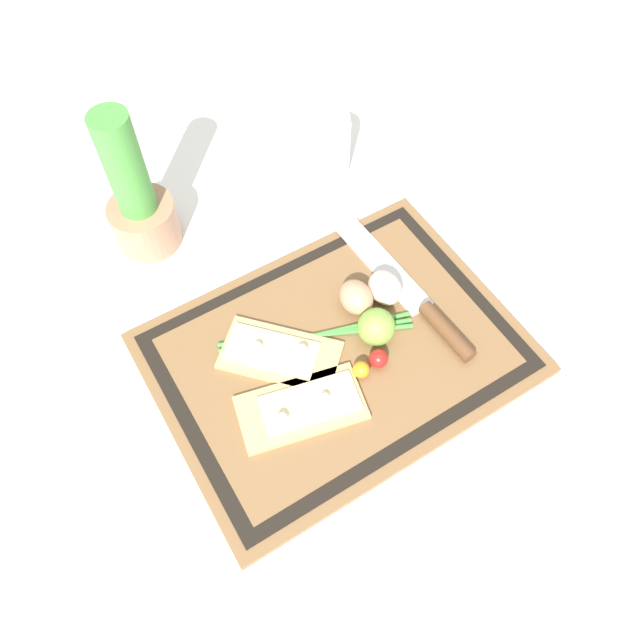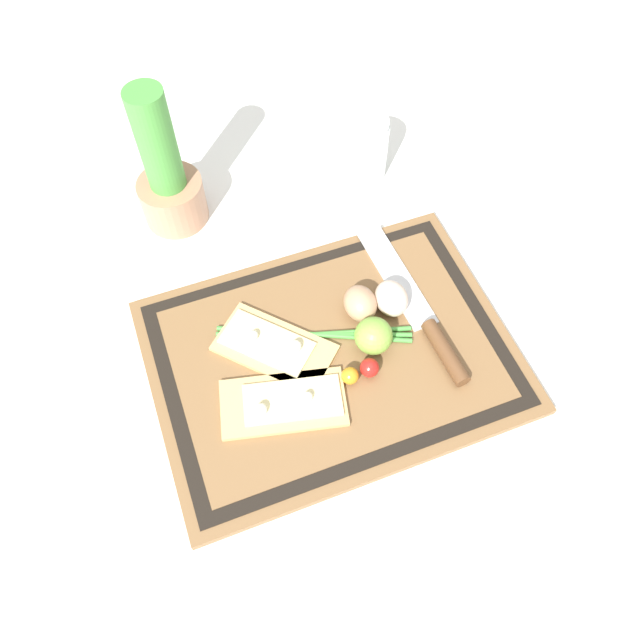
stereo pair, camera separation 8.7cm
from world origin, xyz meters
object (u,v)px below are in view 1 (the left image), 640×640
object	(u,v)px
pizza_slice_near	(303,407)
cherry_tomato_red	(378,359)
herb_pot	(138,203)
egg_brown	(356,297)
knife	(425,309)
egg_pink	(385,288)
pizza_slice_far	(279,354)
lime	(376,327)
sauce_jar	(329,148)
cherry_tomato_yellow	(361,370)

from	to	relation	value
pizza_slice_near	cherry_tomato_red	world-z (taller)	cherry_tomato_red
cherry_tomato_red	herb_pot	size ratio (longest dim) A/B	0.11
herb_pot	egg_brown	bearing A→B (deg)	-54.85
pizza_slice_near	herb_pot	distance (m)	0.39
knife	egg_pink	distance (m)	0.06
pizza_slice_near	knife	world-z (taller)	pizza_slice_near
egg_pink	herb_pot	world-z (taller)	herb_pot
pizza_slice_far	lime	size ratio (longest dim) A/B	3.32
knife	egg_pink	xyz separation A→B (m)	(-0.04, 0.05, 0.02)
lime	herb_pot	bearing A→B (deg)	119.84
pizza_slice_near	pizza_slice_far	bearing A→B (deg)	82.01
egg_brown	sauce_jar	distance (m)	0.29
cherry_tomato_red	cherry_tomato_yellow	xyz separation A→B (m)	(-0.03, -0.00, -0.00)
egg_brown	herb_pot	world-z (taller)	herb_pot
pizza_slice_near	herb_pot	bearing A→B (deg)	97.98
egg_pink	cherry_tomato_yellow	xyz separation A→B (m)	(-0.10, -0.09, -0.01)
knife	egg_pink	world-z (taller)	egg_pink
pizza_slice_far	cherry_tomato_yellow	world-z (taller)	same
pizza_slice_far	knife	xyz separation A→B (m)	(0.21, -0.05, 0.00)
pizza_slice_far	egg_brown	bearing A→B (deg)	5.57
knife	cherry_tomato_yellow	size ratio (longest dim) A/B	12.32
cherry_tomato_yellow	herb_pot	distance (m)	0.41
egg_brown	cherry_tomato_yellow	world-z (taller)	egg_brown
knife	herb_pot	distance (m)	0.45
pizza_slice_near	cherry_tomato_red	distance (m)	0.12
pizza_slice_far	knife	bearing A→B (deg)	-12.36
pizza_slice_far	egg_brown	distance (m)	0.14
egg_pink	cherry_tomato_yellow	world-z (taller)	egg_pink
cherry_tomato_red	sauce_jar	xyz separation A→B (m)	(0.14, 0.36, 0.02)
knife	pizza_slice_far	bearing A→B (deg)	167.64
knife	egg_brown	distance (m)	0.10
egg_pink	herb_pot	distance (m)	0.38
knife	egg_brown	bearing A→B (deg)	142.96
cherry_tomato_yellow	herb_pot	world-z (taller)	herb_pot
pizza_slice_near	sauce_jar	distance (m)	0.45
herb_pot	sauce_jar	xyz separation A→B (m)	(0.32, -0.02, -0.04)
pizza_slice_near	lime	distance (m)	0.15
pizza_slice_near	herb_pot	world-z (taller)	herb_pot
pizza_slice_near	egg_pink	xyz separation A→B (m)	(0.19, 0.09, 0.02)
pizza_slice_far	egg_pink	size ratio (longest dim) A/B	3.13
egg_pink	lime	world-z (taller)	lime
pizza_slice_near	herb_pot	size ratio (longest dim) A/B	0.74
pizza_slice_near	sauce_jar	bearing A→B (deg)	53.81
lime	cherry_tomato_red	distance (m)	0.04
egg_brown	herb_pot	bearing A→B (deg)	125.15
herb_pot	sauce_jar	world-z (taller)	herb_pot
knife	cherry_tomato_yellow	bearing A→B (deg)	-165.17
egg_pink	cherry_tomato_yellow	size ratio (longest dim) A/B	2.34
pizza_slice_far	knife	size ratio (longest dim) A/B	0.60
lime	sauce_jar	xyz separation A→B (m)	(0.12, 0.32, 0.01)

